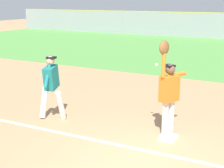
# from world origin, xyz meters

# --- Properties ---
(ground_plane) EXTENTS (70.72, 70.72, 0.00)m
(ground_plane) POSITION_xyz_m (0.00, 0.00, 0.00)
(ground_plane) COLOR tan
(chalk_foul_line) EXTENTS (12.00, 0.38, 0.01)m
(chalk_foul_line) POSITION_xyz_m (-3.93, 0.63, 0.00)
(chalk_foul_line) COLOR white
(chalk_foul_line) RESTS_ON ground_plane
(first_base) EXTENTS (0.39, 0.39, 0.08)m
(first_base) POSITION_xyz_m (0.07, 1.53, 0.04)
(first_base) COLOR white
(first_base) RESTS_ON ground_plane
(fielder) EXTENTS (0.47, 0.86, 2.28)m
(fielder) POSITION_xyz_m (-0.03, 1.73, 1.12)
(fielder) COLOR silver
(fielder) RESTS_ON ground_plane
(runner) EXTENTS (0.83, 0.84, 1.72)m
(runner) POSITION_xyz_m (-3.12, 1.36, 1.00)
(runner) COLOR white
(runner) RESTS_ON ground_plane
(baseball) EXTENTS (0.07, 0.07, 0.07)m
(baseball) POSITION_xyz_m (-0.45, 2.00, 1.63)
(baseball) COLOR white
(parked_car_white) EXTENTS (4.59, 2.51, 1.25)m
(parked_car_white) POSITION_xyz_m (-8.75, 25.50, 0.67)
(parked_car_white) COLOR white
(parked_car_white) RESTS_ON ground_plane
(parked_car_red) EXTENTS (4.42, 2.16, 1.25)m
(parked_car_red) POSITION_xyz_m (-4.21, 25.66, 0.67)
(parked_car_red) COLOR #B21E1E
(parked_car_red) RESTS_ON ground_plane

